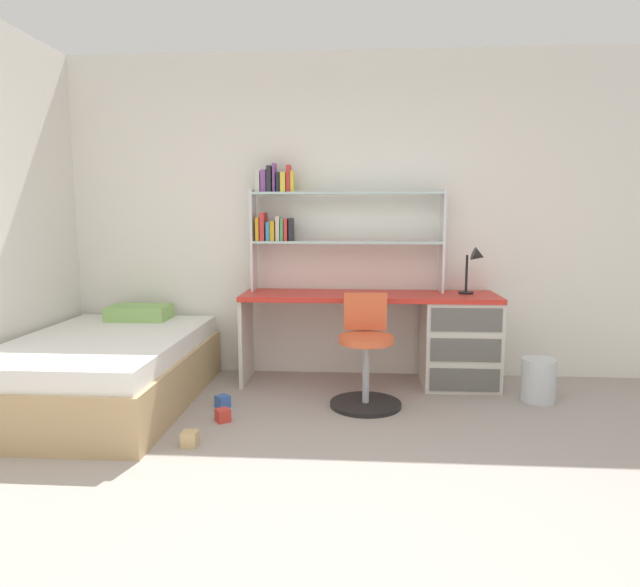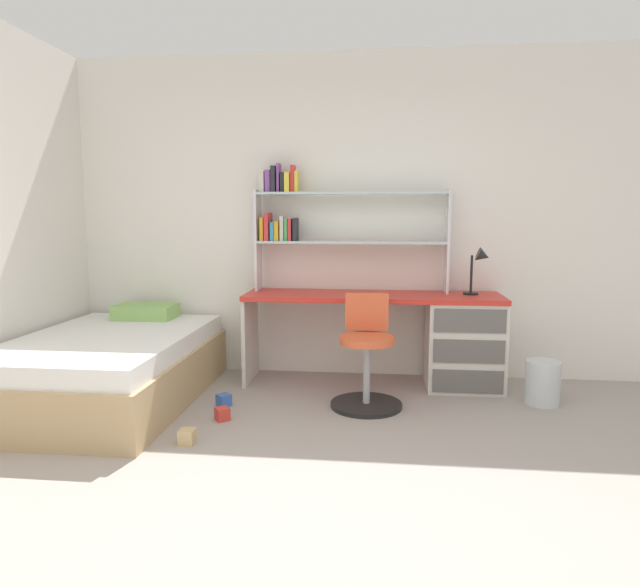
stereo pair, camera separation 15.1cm
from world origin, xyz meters
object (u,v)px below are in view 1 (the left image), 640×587
at_px(desk, 436,335).
at_px(toy_block_natural_0, 190,439).
at_px(desk_lamp, 475,263).
at_px(toy_block_red_2, 223,415).
at_px(toy_block_blue_1, 223,401).
at_px(bookshelf_hutch, 318,218).
at_px(waste_bin, 538,380).
at_px(bed_platform, 105,370).
at_px(swivel_chair, 366,362).

xyz_separation_m(desk, toy_block_natural_0, (-1.65, -1.37, -0.37)).
relative_size(desk_lamp, toy_block_red_2, 4.42).
bearing_deg(toy_block_blue_1, bookshelf_hutch, 52.82).
xyz_separation_m(bookshelf_hutch, waste_bin, (1.69, -0.53, -1.20)).
distance_m(desk_lamp, waste_bin, 1.02).
distance_m(toy_block_natural_0, toy_block_red_2, 0.43).
height_order(desk_lamp, waste_bin, desk_lamp).
height_order(waste_bin, toy_block_red_2, waste_bin).
xyz_separation_m(desk, desk_lamp, (0.30, 0.02, 0.59)).
bearing_deg(toy_block_natural_0, toy_block_red_2, 76.41).
distance_m(desk, bed_platform, 2.58).
bearing_deg(desk, bed_platform, -165.40).
height_order(waste_bin, toy_block_blue_1, waste_bin).
xyz_separation_m(toy_block_natural_0, toy_block_red_2, (0.10, 0.41, -0.00)).
bearing_deg(bed_platform, swivel_chair, 3.03).
bearing_deg(desk_lamp, bookshelf_hutch, 173.94).
height_order(bookshelf_hutch, bed_platform, bookshelf_hutch).
bearing_deg(swivel_chair, bed_platform, -176.97).
bearing_deg(bed_platform, toy_block_natural_0, -40.34).
bearing_deg(desk, desk_lamp, 4.35).
bearing_deg(toy_block_red_2, swivel_chair, 22.86).
bearing_deg(toy_block_blue_1, desk_lamp, 19.99).
bearing_deg(desk, swivel_chair, -136.70).
bearing_deg(desk, toy_block_natural_0, -140.25).
bearing_deg(toy_block_natural_0, bed_platform, 139.66).
xyz_separation_m(desk_lamp, toy_block_red_2, (-1.84, -0.98, -0.96)).
distance_m(desk, toy_block_blue_1, 1.79).
distance_m(bookshelf_hutch, toy_block_natural_0, 2.12).
xyz_separation_m(desk, toy_block_blue_1, (-1.62, -0.67, -0.37)).
xyz_separation_m(bookshelf_hutch, toy_block_blue_1, (-0.63, -0.83, -1.32)).
relative_size(toy_block_natural_0, toy_block_red_2, 1.05).
relative_size(waste_bin, toy_block_natural_0, 3.54).
xyz_separation_m(desk_lamp, toy_block_natural_0, (-1.94, -1.39, -0.96)).
relative_size(swivel_chair, bed_platform, 0.43).
xyz_separation_m(desk_lamp, swivel_chair, (-0.88, -0.57, -0.68)).
bearing_deg(toy_block_blue_1, desk, 22.61).
relative_size(bookshelf_hutch, waste_bin, 4.93).
distance_m(bed_platform, waste_bin, 3.21).
relative_size(swivel_chair, toy_block_blue_1, 9.36).
height_order(desk, bed_platform, desk).
distance_m(bookshelf_hutch, swivel_chair, 1.32).
height_order(desk, swivel_chair, swivel_chair).
bearing_deg(waste_bin, desk, 152.29).
bearing_deg(swivel_chair, waste_bin, 7.76).
bearing_deg(desk, toy_block_red_2, -148.30).
height_order(swivel_chair, toy_block_red_2, swivel_chair).
xyz_separation_m(bed_platform, toy_block_natural_0, (0.85, -0.72, -0.21)).
xyz_separation_m(bookshelf_hutch, desk_lamp, (1.28, -0.14, -0.36)).
height_order(swivel_chair, waste_bin, swivel_chair).
bearing_deg(bookshelf_hutch, desk, -9.15).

